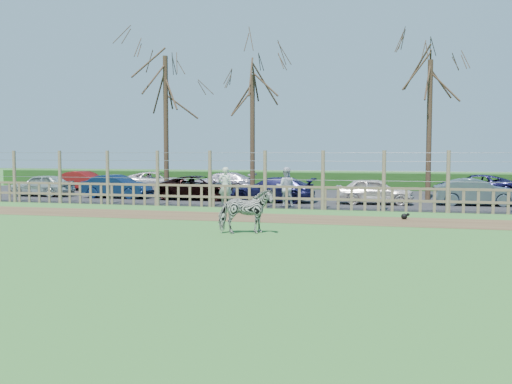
% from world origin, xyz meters
% --- Properties ---
extents(ground, '(120.00, 120.00, 0.00)m').
position_xyz_m(ground, '(0.00, 0.00, 0.00)').
color(ground, '#559E41').
rests_on(ground, ground).
extents(dirt_strip, '(34.00, 2.80, 0.01)m').
position_xyz_m(dirt_strip, '(0.00, 4.50, 0.01)').
color(dirt_strip, brown).
rests_on(dirt_strip, ground).
extents(asphalt, '(44.00, 13.00, 0.04)m').
position_xyz_m(asphalt, '(0.00, 14.50, 0.02)').
color(asphalt, '#232326').
rests_on(asphalt, ground).
extents(hedge, '(46.00, 2.00, 1.10)m').
position_xyz_m(hedge, '(0.00, 21.50, 0.55)').
color(hedge, '#1E4716').
rests_on(hedge, ground).
extents(fence, '(30.16, 0.16, 2.50)m').
position_xyz_m(fence, '(0.00, 8.00, 0.80)').
color(fence, brown).
rests_on(fence, ground).
extents(tree_left, '(4.80, 4.80, 7.88)m').
position_xyz_m(tree_left, '(-6.50, 12.50, 5.62)').
color(tree_left, '#3D2B1E').
rests_on(tree_left, ground).
extents(tree_mid, '(4.80, 4.80, 6.83)m').
position_xyz_m(tree_mid, '(-2.00, 13.50, 4.87)').
color(tree_mid, '#3D2B1E').
rests_on(tree_mid, ground).
extents(tree_right, '(4.80, 4.80, 7.35)m').
position_xyz_m(tree_right, '(7.00, 14.00, 5.24)').
color(tree_right, '#3D2B1E').
rests_on(tree_right, ground).
extents(zebra, '(1.75, 1.24, 1.35)m').
position_xyz_m(zebra, '(1.22, 0.40, 0.67)').
color(zebra, gray).
rests_on(zebra, ground).
extents(visitor_a, '(0.72, 0.58, 1.72)m').
position_xyz_m(visitor_a, '(-1.94, 8.46, 0.90)').
color(visitor_a, silver).
rests_on(visitor_a, asphalt).
extents(visitor_b, '(0.91, 0.75, 1.72)m').
position_xyz_m(visitor_b, '(0.82, 8.45, 0.90)').
color(visitor_b, silver).
rests_on(visitor_b, asphalt).
extents(crow, '(0.30, 0.22, 0.24)m').
position_xyz_m(crow, '(5.83, 5.26, 0.12)').
color(crow, black).
rests_on(crow, ground).
extents(car_0, '(3.56, 1.51, 1.20)m').
position_xyz_m(car_0, '(-13.24, 11.20, 0.64)').
color(car_0, '#AEBCB7').
rests_on(car_0, asphalt).
extents(car_1, '(3.71, 1.48, 1.20)m').
position_xyz_m(car_1, '(-8.67, 11.08, 0.64)').
color(car_1, '#10254B').
rests_on(car_1, asphalt).
extents(car_2, '(4.33, 2.02, 1.20)m').
position_xyz_m(car_2, '(-4.13, 11.20, 0.64)').
color(car_2, black).
rests_on(car_2, asphalt).
extents(car_3, '(4.14, 1.69, 1.20)m').
position_xyz_m(car_3, '(-0.31, 10.67, 0.64)').
color(car_3, '#181842').
rests_on(car_3, asphalt).
extents(car_4, '(3.59, 1.60, 1.20)m').
position_xyz_m(car_4, '(4.51, 10.78, 0.64)').
color(car_4, silver).
rests_on(car_4, asphalt).
extents(car_5, '(3.68, 1.39, 1.20)m').
position_xyz_m(car_5, '(8.96, 11.29, 0.64)').
color(car_5, '#4D5C65').
rests_on(car_5, asphalt).
extents(car_7, '(3.77, 1.72, 1.20)m').
position_xyz_m(car_7, '(-13.49, 15.92, 0.64)').
color(car_7, maroon).
rests_on(car_7, asphalt).
extents(car_8, '(4.53, 2.50, 1.20)m').
position_xyz_m(car_8, '(-8.67, 16.06, 0.64)').
color(car_8, white).
rests_on(car_8, asphalt).
extents(car_9, '(4.25, 1.99, 1.20)m').
position_xyz_m(car_9, '(-4.61, 16.01, 0.64)').
color(car_9, '#B9AEC1').
rests_on(car_9, asphalt).
extents(car_12, '(4.47, 2.36, 1.20)m').
position_xyz_m(car_12, '(9.45, 16.30, 0.64)').
color(car_12, '#14133D').
rests_on(car_12, asphalt).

